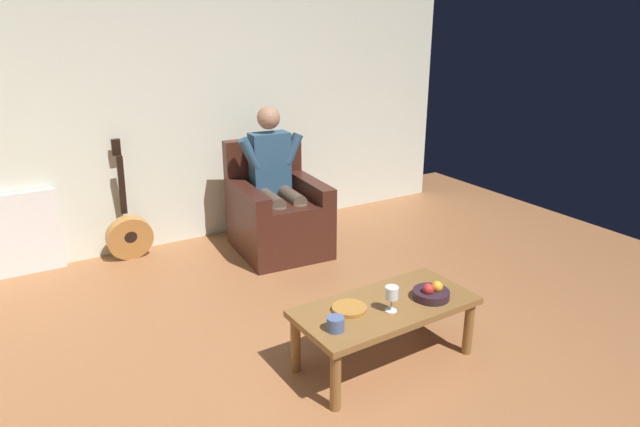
{
  "coord_description": "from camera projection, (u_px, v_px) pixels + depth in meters",
  "views": [
    {
      "loc": [
        1.52,
        1.87,
        2.01
      ],
      "look_at": [
        -0.46,
        -1.41,
        0.66
      ],
      "focal_mm": 31.52,
      "sensor_mm": 36.0,
      "label": 1
    }
  ],
  "objects": [
    {
      "name": "ground_plane",
      "position": [
        384.0,
        425.0,
        2.92
      ],
      "size": [
        7.26,
        7.26,
        0.0
      ],
      "primitive_type": "plane",
      "color": "#9A623B"
    },
    {
      "name": "wall_back",
      "position": [
        179.0,
        96.0,
        4.94
      ],
      "size": [
        5.74,
        0.06,
        2.68
      ],
      "primitive_type": "cube",
      "color": "silver",
      "rests_on": "ground"
    },
    {
      "name": "armchair",
      "position": [
        277.0,
        215.0,
        5.02
      ],
      "size": [
        0.78,
        0.88,
        0.96
      ],
      "rotation": [
        0.0,
        0.0,
        -0.08
      ],
      "color": "#3E1D14",
      "rests_on": "ground"
    },
    {
      "name": "person_seated",
      "position": [
        275.0,
        177.0,
        4.91
      ],
      "size": [
        0.61,
        0.61,
        1.28
      ],
      "rotation": [
        0.0,
        0.0,
        -0.08
      ],
      "color": "#2C4E6B",
      "rests_on": "ground"
    },
    {
      "name": "coffee_table",
      "position": [
        385.0,
        312.0,
        3.35
      ],
      "size": [
        1.11,
        0.55,
        0.39
      ],
      "rotation": [
        0.0,
        0.0,
        0.03
      ],
      "color": "brown",
      "rests_on": "ground"
    },
    {
      "name": "guitar",
      "position": [
        129.0,
        233.0,
        4.85
      ],
      "size": [
        0.39,
        0.21,
        1.05
      ],
      "color": "#B3773A",
      "rests_on": "ground"
    },
    {
      "name": "radiator",
      "position": [
        23.0,
        234.0,
        4.53
      ],
      "size": [
        0.56,
        0.06,
        0.69
      ],
      "primitive_type": "cube",
      "color": "white",
      "rests_on": "ground"
    },
    {
      "name": "wine_glass_near",
      "position": [
        392.0,
        294.0,
        3.21
      ],
      "size": [
        0.08,
        0.08,
        0.16
      ],
      "color": "silver",
      "rests_on": "coffee_table"
    },
    {
      "name": "fruit_bowl",
      "position": [
        431.0,
        293.0,
        3.39
      ],
      "size": [
        0.22,
        0.22,
        0.11
      ],
      "color": "#2E1C26",
      "rests_on": "coffee_table"
    },
    {
      "name": "decorative_dish",
      "position": [
        349.0,
        309.0,
        3.25
      ],
      "size": [
        0.2,
        0.2,
        0.02
      ],
      "primitive_type": "cylinder",
      "color": "#AD6F2D",
      "rests_on": "coffee_table"
    },
    {
      "name": "candle_jar",
      "position": [
        335.0,
        324.0,
        3.04
      ],
      "size": [
        0.1,
        0.1,
        0.08
      ],
      "primitive_type": "cylinder",
      "color": "#485D8E",
      "rests_on": "coffee_table"
    }
  ]
}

